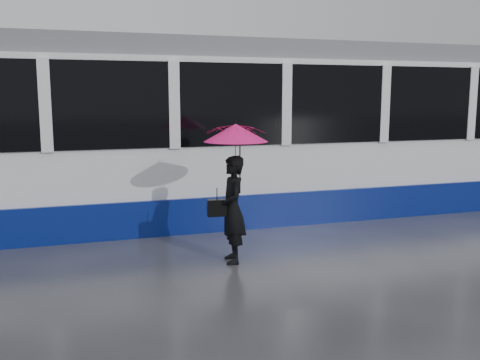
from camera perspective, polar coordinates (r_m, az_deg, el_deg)
name	(u,v)px	position (r m, az deg, el deg)	size (l,w,h in m)	color
ground	(267,249)	(8.36, 2.89, -7.34)	(90.00, 90.00, 0.00)	#27272C
rails	(222,215)	(10.66, -1.93, -3.72)	(34.00, 1.51, 0.02)	#3F3D38
tram	(188,134)	(10.26, -5.56, 4.94)	(26.00, 2.56, 3.35)	white
woman	(232,210)	(7.54, -0.81, -3.17)	(0.56, 0.36, 1.52)	black
umbrella	(236,145)	(7.42, -0.45, 3.73)	(0.98, 0.98, 1.03)	#F0144D
handbag	(217,208)	(7.49, -2.46, -2.97)	(0.28, 0.15, 0.42)	black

